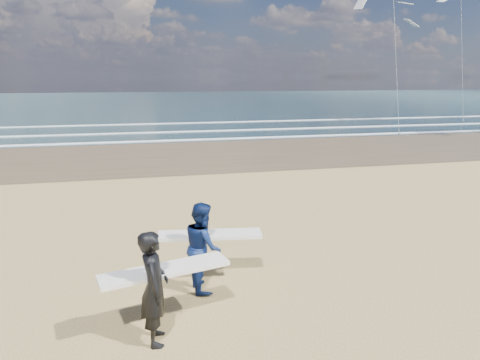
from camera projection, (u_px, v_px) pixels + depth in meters
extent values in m
cube|color=brown|center=(457.00, 142.00, 28.82)|extent=(220.00, 12.00, 0.01)
cube|color=#172C34|center=(254.00, 100.00, 79.97)|extent=(220.00, 100.00, 0.02)
cube|color=white|center=(414.00, 133.00, 33.36)|extent=(220.00, 0.50, 0.05)
cube|color=white|center=(382.00, 126.00, 37.81)|extent=(220.00, 0.50, 0.05)
cube|color=white|center=(348.00, 119.00, 43.97)|extent=(220.00, 0.50, 0.05)
imported|color=black|center=(154.00, 288.00, 6.90)|extent=(0.47, 0.71, 1.94)
cube|color=white|center=(165.00, 270.00, 7.25)|extent=(2.26, 1.03, 0.07)
imported|color=#0E1F4F|center=(203.00, 246.00, 8.71)|extent=(0.75, 0.94, 1.85)
cube|color=white|center=(210.00, 235.00, 9.07)|extent=(2.25, 0.82, 0.07)
cube|color=slate|center=(399.00, 134.00, 32.77)|extent=(0.12, 0.12, 0.10)
cube|color=slate|center=(463.00, 120.00, 43.07)|extent=(0.12, 0.12, 0.10)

